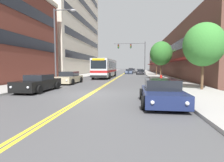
% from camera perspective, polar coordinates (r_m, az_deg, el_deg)
% --- Properties ---
extents(ground_plane, '(240.00, 240.00, 0.00)m').
position_cam_1_polar(ground_plane, '(48.99, 3.97, 2.47)').
color(ground_plane, '#4C4C4F').
extents(sidewalk_left, '(3.89, 106.00, 0.14)m').
position_cam_1_polar(sidewalk_left, '(50.01, -4.58, 2.59)').
color(sidewalk_left, '#9E9B96').
rests_on(sidewalk_left, ground_plane).
extents(sidewalk_right, '(3.89, 106.00, 0.14)m').
position_cam_1_polar(sidewalk_right, '(49.08, 12.69, 2.46)').
color(sidewalk_right, '#9E9B96').
rests_on(sidewalk_right, ground_plane).
extents(centre_line, '(0.34, 106.00, 0.01)m').
position_cam_1_polar(centre_line, '(48.99, 3.97, 2.47)').
color(centre_line, yellow).
rests_on(centre_line, ground_plane).
extents(office_tower_left, '(12.08, 29.94, 30.47)m').
position_cam_1_polar(office_tower_left, '(50.04, -15.65, 19.99)').
color(office_tower_left, beige).
rests_on(office_tower_left, ground_plane).
extents(storefront_row_right, '(9.10, 68.00, 8.33)m').
position_cam_1_polar(storefront_row_right, '(50.03, 19.89, 7.02)').
color(storefront_row_right, brown).
rests_on(storefront_row_right, ground_plane).
extents(city_bus, '(2.82, 12.17, 3.11)m').
position_cam_1_polar(city_bus, '(30.64, -2.05, 4.45)').
color(city_bus, silver).
rests_on(city_bus, ground_plane).
extents(car_champagne_parked_left_near, '(2.10, 4.72, 1.25)m').
position_cam_1_polar(car_champagne_parked_left_near, '(42.62, -2.35, 2.95)').
color(car_champagne_parked_left_near, beige).
rests_on(car_champagne_parked_left_near, ground_plane).
extents(car_black_parked_left_mid, '(1.98, 4.61, 1.28)m').
position_cam_1_polar(car_black_parked_left_mid, '(14.64, -22.84, -0.70)').
color(car_black_parked_left_mid, black).
rests_on(car_black_parked_left_mid, ground_plane).
extents(car_beige_parked_left_far, '(2.13, 4.68, 1.35)m').
position_cam_1_polar(car_beige_parked_left_far, '(20.27, -13.86, 0.97)').
color(car_beige_parked_left_far, '#BCAD89').
rests_on(car_beige_parked_left_far, ground_plane).
extents(car_navy_parked_right_foreground, '(2.12, 4.15, 1.25)m').
position_cam_1_polar(car_navy_parked_right_foreground, '(9.14, 15.91, -3.73)').
color(car_navy_parked_right_foreground, '#19234C').
rests_on(car_navy_parked_right_foreground, ground_plane).
extents(car_silver_parked_right_mid, '(2.12, 4.55, 1.26)m').
position_cam_1_polar(car_silver_parked_right_mid, '(50.98, 9.07, 3.18)').
color(car_silver_parked_right_mid, '#B7B7BC').
rests_on(car_silver_parked_right_mid, ground_plane).
extents(car_charcoal_parked_right_far, '(2.20, 4.92, 1.20)m').
position_cam_1_polar(car_charcoal_parked_right_far, '(44.50, 9.33, 2.92)').
color(car_charcoal_parked_right_far, '#232328').
rests_on(car_charcoal_parked_right_far, ground_plane).
extents(car_red_moving_lead, '(2.10, 4.14, 1.38)m').
position_cam_1_polar(car_red_moving_lead, '(69.19, 6.14, 3.62)').
color(car_red_moving_lead, maroon).
rests_on(car_red_moving_lead, ground_plane).
extents(car_slate_blue_moving_second, '(2.12, 4.65, 1.24)m').
position_cam_1_polar(car_slate_blue_moving_second, '(47.09, 5.54, 3.08)').
color(car_slate_blue_moving_second, '#475675').
rests_on(car_slate_blue_moving_second, ground_plane).
extents(car_dark_grey_moving_third, '(2.17, 4.83, 1.36)m').
position_cam_1_polar(car_dark_grey_moving_third, '(54.94, 6.58, 3.34)').
color(car_dark_grey_moving_third, '#38383D').
rests_on(car_dark_grey_moving_third, ground_plane).
extents(traffic_signal_mast, '(7.13, 0.38, 7.47)m').
position_cam_1_polar(traffic_signal_mast, '(40.20, 7.41, 9.57)').
color(traffic_signal_mast, '#47474C').
rests_on(traffic_signal_mast, ground_plane).
extents(street_lamp_left_near, '(2.39, 0.28, 7.86)m').
position_cam_1_polar(street_lamp_left_near, '(19.55, -17.24, 12.71)').
color(street_lamp_left_near, '#47474C').
rests_on(street_lamp_left_near, ground_plane).
extents(street_tree_right_near, '(2.98, 2.98, 5.05)m').
position_cam_1_polar(street_tree_right_near, '(15.16, 27.73, 10.43)').
color(street_tree_right_near, brown).
rests_on(street_tree_right_near, sidewalk_right).
extents(street_tree_right_mid, '(3.21, 3.21, 5.47)m').
position_cam_1_polar(street_tree_right_mid, '(27.04, 15.72, 8.65)').
color(street_tree_right_mid, brown).
rests_on(street_tree_right_mid, sidewalk_right).
extents(street_tree_right_far, '(2.66, 2.66, 5.39)m').
position_cam_1_polar(street_tree_right_far, '(39.35, 14.41, 7.71)').
color(street_tree_right_far, brown).
rests_on(street_tree_right_far, sidewalk_right).
extents(fire_hydrant, '(0.33, 0.25, 0.83)m').
position_cam_1_polar(fire_hydrant, '(20.24, 15.71, 0.75)').
color(fire_hydrant, red).
rests_on(fire_hydrant, sidewalk_right).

